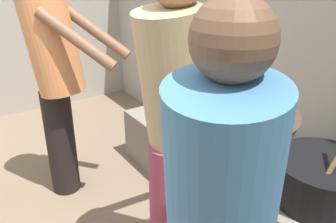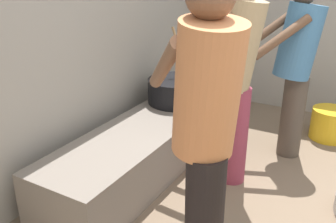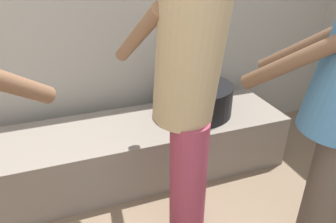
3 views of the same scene
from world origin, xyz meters
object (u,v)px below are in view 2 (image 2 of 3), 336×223
Objects in this scene: cook_in_blue_shirt at (296,61)px; cook_in_tan_shirt at (235,68)px; cooking_pot_main at (176,90)px; cook_in_orange_shirt at (206,125)px; bucket_yellow_plastic at (330,124)px.

cook_in_tan_shirt reaches higher than cook_in_blue_shirt.
cooking_pot_main is at bearing 105.36° from cook_in_blue_shirt.
cook_in_orange_shirt reaches higher than cooking_pot_main.
cooking_pot_main is at bearing 122.54° from bucket_yellow_plastic.
cook_in_orange_shirt reaches higher than bucket_yellow_plastic.
cook_in_tan_shirt is at bearing 153.39° from bucket_yellow_plastic.
cook_in_blue_shirt is (0.27, -0.99, 0.34)m from cooking_pot_main.
cook_in_blue_shirt is 4.11× the size of bucket_yellow_plastic.
cook_in_tan_shirt is (-0.38, -0.69, 0.40)m from cooking_pot_main.
cook_in_blue_shirt is at bearing -74.64° from cooking_pot_main.
cook_in_orange_shirt is at bearing 177.57° from cook_in_blue_shirt.
cooking_pot_main is 1.72m from cook_in_orange_shirt.
bucket_yellow_plastic is (0.82, -1.29, -0.37)m from cooking_pot_main.
cook_in_blue_shirt is (1.67, -0.07, -0.05)m from cook_in_orange_shirt.
cooking_pot_main reaches higher than bucket_yellow_plastic.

